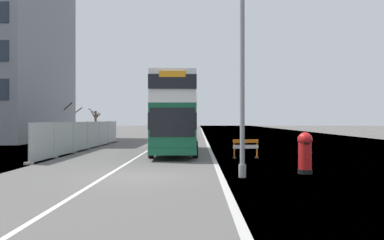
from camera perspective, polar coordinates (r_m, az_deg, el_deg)
name	(u,v)px	position (r m, az deg, el deg)	size (l,w,h in m)	color
ground	(155,177)	(15.56, -5.41, -8.30)	(140.00, 280.00, 0.10)	#565451
double_decker_bus	(174,114)	(25.99, -2.59, 0.92)	(3.14, 11.45, 4.92)	#145638
lamppost_foreground	(242,76)	(15.13, 7.36, 6.37)	(0.29, 0.70, 8.22)	gray
red_pillar_postbox	(305,151)	(16.66, 16.18, -4.37)	(0.61, 0.61, 1.70)	black
roadworks_barrier	(246,147)	(22.49, 7.84, -3.91)	(1.50, 0.60, 1.09)	orange
construction_site_fence	(87,136)	(30.43, -15.04, -2.23)	(0.44, 20.60, 2.12)	#A8AAAD
car_oncoming_near	(182,130)	(45.56, -1.52, -1.47)	(1.96, 4.46, 2.22)	silver
car_receding_mid	(184,128)	(54.34, -1.20, -1.24)	(2.01, 4.21, 2.21)	silver
bare_tree_far_verge_near	(60,121)	(48.08, -18.75, -0.11)	(2.76, 2.87, 4.74)	#4C3D2D
bare_tree_far_verge_mid	(73,120)	(52.35, -17.01, 0.01)	(2.54, 2.41, 4.91)	#4C3D2D
bare_tree_far_verge_far	(96,120)	(69.52, -13.91, -0.01)	(2.19, 2.53, 4.28)	#4C3D2D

